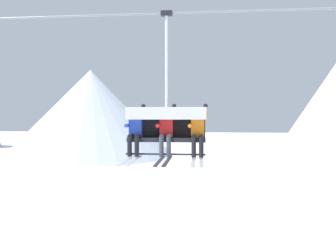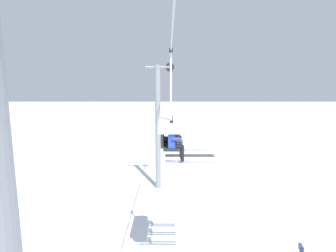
{
  "view_description": "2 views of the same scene",
  "coord_description": "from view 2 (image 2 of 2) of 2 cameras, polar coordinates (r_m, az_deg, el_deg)",
  "views": [
    {
      "loc": [
        1.93,
        -8.87,
        5.73
      ],
      "look_at": [
        1.13,
        -0.64,
        5.45
      ],
      "focal_mm": 35.0,
      "sensor_mm": 36.0,
      "label": 1
    },
    {
      "loc": [
        -7.73,
        -0.73,
        7.14
      ],
      "look_at": [
        1.0,
        -0.7,
        5.74
      ],
      "focal_mm": 28.0,
      "sensor_mm": 36.0,
      "label": 2
    }
  ],
  "objects": [
    {
      "name": "lift_tower_far",
      "position": [
        17.56,
        -2.17,
        0.18
      ],
      "size": [
        0.36,
        1.88,
        8.5
      ],
      "color": "gray",
      "rests_on": "ground_plane"
    },
    {
      "name": "lift_cable",
      "position": [
        9.15,
        0.63,
        15.91
      ],
      "size": [
        18.49,
        0.05,
        0.05
      ],
      "color": "gray"
    },
    {
      "name": "chairlift_chair",
      "position": [
        8.97,
        0.15,
        -0.41
      ],
      "size": [
        1.96,
        0.74,
        3.51
      ],
      "color": "#232328"
    },
    {
      "name": "skier_blue",
      "position": [
        8.27,
        1.63,
        -3.36
      ],
      "size": [
        0.48,
        1.7,
        1.34
      ],
      "color": "#2847B7"
    },
    {
      "name": "skier_red",
      "position": [
        9.03,
        1.5,
        -2.3
      ],
      "size": [
        0.48,
        1.7,
        1.34
      ],
      "color": "red"
    },
    {
      "name": "skier_orange",
      "position": [
        9.78,
        1.4,
        -1.41
      ],
      "size": [
        0.48,
        1.7,
        1.34
      ],
      "color": "orange"
    }
  ]
}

